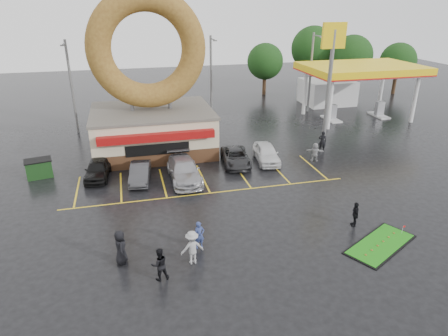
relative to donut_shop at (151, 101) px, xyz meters
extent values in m
plane|color=black|center=(3.00, -12.97, -4.46)|extent=(120.00, 120.00, 0.00)
cube|color=#472B19|center=(0.00, 0.03, -3.86)|extent=(10.00, 8.00, 1.20)
cube|color=beige|center=(0.00, 0.03, -2.11)|extent=(10.00, 8.00, 2.30)
cube|color=#59544C|center=(0.00, 0.03, -0.86)|extent=(10.20, 8.20, 0.20)
cube|color=maroon|center=(0.00, -4.27, -1.86)|extent=(9.00, 0.60, 0.60)
cylinder|color=slate|center=(-1.60, 0.03, -0.16)|extent=(0.30, 0.30, 1.20)
cylinder|color=slate|center=(1.60, 0.03, -0.16)|extent=(0.30, 0.30, 1.20)
torus|color=brown|center=(0.00, 0.03, 4.24)|extent=(9.60, 2.00, 9.60)
cylinder|color=silver|center=(18.00, 2.03, -1.96)|extent=(0.40, 0.40, 5.00)
cylinder|color=silver|center=(28.00, 2.03, -1.96)|extent=(0.40, 0.40, 5.00)
cylinder|color=silver|center=(18.00, 8.03, -1.96)|extent=(0.40, 0.40, 5.00)
cylinder|color=silver|center=(28.00, 8.03, -1.96)|extent=(0.40, 0.40, 5.00)
cube|color=silver|center=(23.00, 5.03, 0.79)|extent=(12.00, 8.00, 0.50)
cube|color=yellow|center=(23.00, 5.03, 1.09)|extent=(12.30, 8.30, 0.70)
cube|color=#99999E|center=(20.00, 5.03, -3.56)|extent=(0.90, 0.60, 1.60)
cube|color=#99999E|center=(26.00, 5.03, -3.56)|extent=(0.90, 0.60, 1.60)
cube|color=silver|center=(23.00, 12.03, -2.96)|extent=(6.00, 5.00, 3.00)
cylinder|color=slate|center=(16.00, -0.97, 0.54)|extent=(0.36, 0.36, 10.00)
cube|color=yellow|center=(16.00, -0.97, 5.04)|extent=(2.20, 0.30, 2.20)
cylinder|color=slate|center=(-7.00, 7.03, 0.04)|extent=(0.24, 0.24, 9.00)
cylinder|color=slate|center=(-7.00, 6.03, 4.24)|extent=(0.12, 2.00, 0.12)
cube|color=slate|center=(-7.00, 5.03, 4.19)|extent=(0.40, 0.18, 0.12)
cylinder|color=slate|center=(7.00, 8.03, 0.04)|extent=(0.24, 0.24, 9.00)
cylinder|color=slate|center=(7.00, 7.03, 4.24)|extent=(0.12, 2.00, 0.12)
cube|color=slate|center=(7.00, 6.03, 4.19)|extent=(0.40, 0.18, 0.12)
cylinder|color=slate|center=(19.00, 9.03, 0.04)|extent=(0.24, 0.24, 9.00)
cylinder|color=slate|center=(19.00, 8.03, 4.24)|extent=(0.12, 2.00, 0.12)
cube|color=slate|center=(19.00, 7.03, 4.19)|extent=(0.40, 0.18, 0.12)
cylinder|color=#332114|center=(29.00, 17.03, -3.02)|extent=(0.50, 0.50, 2.88)
sphere|color=black|center=(29.00, 17.03, 0.74)|extent=(5.60, 5.60, 5.60)
cylinder|color=#332114|center=(35.00, 15.03, -3.20)|extent=(0.50, 0.50, 2.52)
sphere|color=black|center=(35.00, 15.03, 0.09)|extent=(4.90, 4.90, 4.90)
cylinder|color=#332114|center=(25.00, 21.03, -2.84)|extent=(0.50, 0.50, 3.24)
sphere|color=black|center=(25.00, 21.03, 1.39)|extent=(6.30, 6.30, 6.30)
cylinder|color=#332114|center=(17.00, 19.03, -3.20)|extent=(0.50, 0.50, 2.52)
sphere|color=black|center=(17.00, 19.03, 0.09)|extent=(4.90, 4.90, 4.90)
imported|color=black|center=(-4.60, -4.97, -3.76)|extent=(2.12, 4.28, 1.40)
imported|color=#313133|center=(-1.57, -6.31, -3.82)|extent=(1.88, 4.05, 1.29)
imported|color=#9C9BA0|center=(1.61, -6.91, -3.70)|extent=(2.22, 5.31, 1.53)
imported|color=#29292B|center=(6.13, -4.97, -3.84)|extent=(2.60, 4.72, 1.25)
imported|color=silver|center=(8.74, -4.97, -3.73)|extent=(2.23, 4.47, 1.46)
imported|color=navy|center=(1.05, -15.85, -3.69)|extent=(0.62, 0.46, 1.55)
imported|color=black|center=(-1.28, -17.99, -3.62)|extent=(0.91, 0.75, 1.69)
imported|color=gray|center=(0.45, -17.10, -3.55)|extent=(1.25, 0.81, 1.83)
imported|color=black|center=(-3.04, -16.21, -3.53)|extent=(0.64, 0.94, 1.86)
imported|color=black|center=(10.38, -15.83, -3.70)|extent=(0.60, 0.96, 1.52)
imported|color=#9A9A9D|center=(12.66, -5.85, -3.68)|extent=(1.52, 0.98, 1.56)
imported|color=black|center=(14.35, -3.82, -3.55)|extent=(0.79, 0.69, 1.83)
cube|color=#193D17|center=(-8.89, -3.72, -3.81)|extent=(2.01, 1.54, 1.30)
cube|color=black|center=(10.70, -18.03, -4.44)|extent=(4.96, 3.91, 0.05)
cube|color=#1F7C14|center=(10.70, -18.03, -4.41)|extent=(4.68, 3.63, 0.03)
cylinder|color=silver|center=(12.49, -17.42, -4.15)|extent=(0.02, 0.02, 0.52)
cube|color=red|center=(12.56, -17.42, -3.94)|extent=(0.14, 0.01, 0.10)
camera|label=1|loc=(-2.12, -33.85, 7.94)|focal=32.00mm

